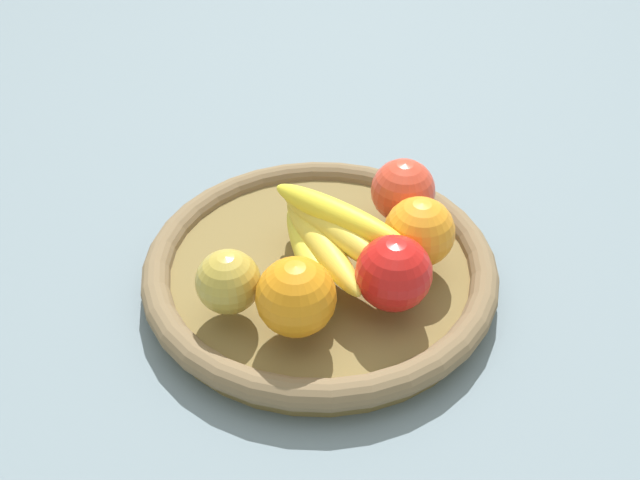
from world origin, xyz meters
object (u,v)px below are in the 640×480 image
banana_bunch (327,237)px  orange_0 (296,297)px  apple_1 (403,191)px  apple_0 (228,282)px  apple_2 (394,273)px  orange_1 (419,232)px

banana_bunch → orange_0: orange_0 is taller
orange_0 → apple_1: size_ratio=1.06×
apple_0 → apple_1: size_ratio=0.88×
banana_bunch → apple_1: 0.12m
apple_0 → apple_2: apple_2 is taller
orange_1 → apple_2: bearing=94.4°
orange_1 → apple_2: size_ratio=0.99×
orange_0 → apple_1: 0.21m
apple_0 → apple_1: bearing=-110.7°
apple_0 → apple_2: size_ratio=0.85×
orange_0 → orange_1: orange_0 is taller
banana_bunch → orange_0: 0.10m
banana_bunch → orange_0: size_ratio=2.25×
banana_bunch → orange_1: size_ratio=2.31×
orange_0 → apple_1: orange_0 is taller
orange_0 → apple_1: (-0.01, -0.21, -0.00)m
apple_0 → apple_2: (-0.14, -0.09, 0.01)m
apple_0 → orange_1: 0.20m
orange_1 → apple_2: same height
banana_bunch → orange_0: (-0.02, 0.09, 0.00)m
banana_bunch → apple_2: 0.09m
apple_0 → apple_2: bearing=-147.3°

